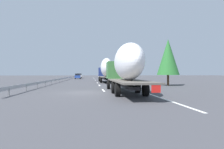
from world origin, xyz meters
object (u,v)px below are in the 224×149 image
Objects in this scene: road_sign at (109,73)px; car_blue_sedan at (78,76)px; car_white_van at (80,76)px; truck_trailing at (126,66)px; truck_lead at (106,69)px.

car_blue_sedan is at bearing 82.53° from road_sign.
road_sign is at bearing -97.47° from car_blue_sedan.
car_white_van is 18.12m from road_sign.
truck_trailing is 45.80m from road_sign.
car_blue_sedan is (-13.32, -0.16, -0.02)m from car_white_van.
truck_lead is 24.88m from road_sign.
car_white_van is (39.37, 7.45, -1.74)m from truck_lead.
car_white_van is 1.44× the size of road_sign.
truck_trailing reaches higher than road_sign.
truck_lead is 3.29× the size of car_white_van.
truck_trailing reaches higher than car_blue_sedan.
truck_lead is at bearing 0.00° from truck_trailing.
road_sign is at bearing -144.31° from car_white_van.
truck_trailing is (-21.02, -0.00, -0.26)m from truck_lead.
truck_lead is 1.09× the size of truck_trailing.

